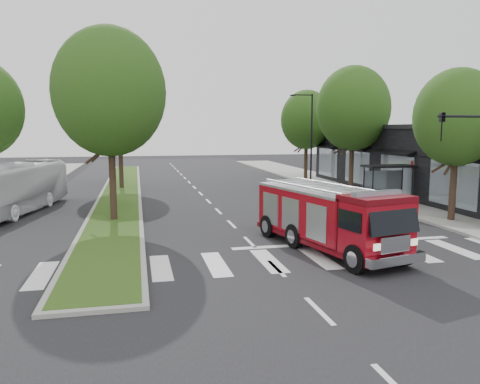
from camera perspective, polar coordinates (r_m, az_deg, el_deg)
The scene contains 13 objects.
ground at distance 20.57m, azimuth 1.19°, elevation -6.15°, with size 140.00×140.00×0.00m, color black.
sidewalk_right at distance 34.43m, azimuth 17.70°, elevation -0.79°, with size 5.00×80.00×0.15m, color gray.
median at distance 37.74m, azimuth -14.30°, elevation 0.05°, with size 3.00×50.00×0.15m.
storefront_row at distance 36.65m, azimuth 23.96°, elevation 3.22°, with size 8.00×30.00×5.00m, color black.
bus_shelter at distance 31.96m, azimuth 17.49°, elevation 2.14°, with size 3.20×1.60×2.61m.
tree_right_near at distance 26.88m, azimuth 24.95°, elevation 8.22°, with size 4.40×4.40×8.05m.
tree_right_mid at distance 37.18m, azimuth 13.62°, elevation 9.87°, with size 5.60×5.60×9.72m.
tree_right_far at distance 46.36m, azimuth 8.11°, elevation 8.71°, with size 5.00×5.00×8.73m.
tree_median_near at distance 25.52m, azimuth -15.62°, elevation 11.66°, with size 5.80×5.80×10.16m.
tree_median_far at distance 39.46m, azimuth -14.52°, elevation 9.70°, with size 5.60×5.60×9.72m.
streetlight_right_far at distance 42.20m, azimuth 8.52°, elevation 6.97°, with size 2.11×0.20×8.00m.
fire_engine at distance 19.42m, azimuth 10.63°, elevation -3.11°, with size 4.15×8.29×2.76m.
city_bus at distance 30.66m, azimuth -25.75°, elevation 0.50°, with size 2.52×10.77×3.00m, color silver.
Camera 1 is at (-4.73, -19.41, 4.90)m, focal length 35.00 mm.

